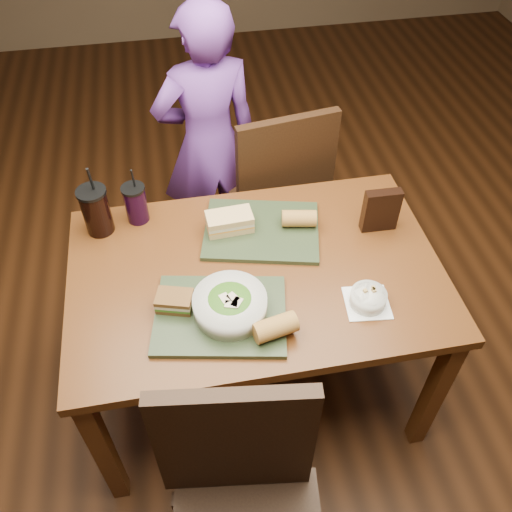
{
  "coord_description": "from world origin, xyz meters",
  "views": [
    {
      "loc": [
        -0.23,
        -1.24,
        2.16
      ],
      "look_at": [
        0.0,
        0.0,
        0.82
      ],
      "focal_mm": 38.0,
      "sensor_mm": 36.0,
      "label": 1
    }
  ],
  "objects_px": {
    "tray_near": "(220,315)",
    "baguette_far": "(299,218)",
    "tray_far": "(262,230)",
    "soup_bowl": "(368,298)",
    "dining_table": "(256,286)",
    "salad_bowl": "(230,304)",
    "baguette_near": "(275,327)",
    "cup_cola": "(96,210)",
    "chair_far": "(280,190)",
    "chair_near": "(243,506)",
    "sandwich_near": "(175,301)",
    "cup_berry": "(136,203)",
    "diner": "(208,143)",
    "chip_bag": "(381,210)",
    "sandwich_far": "(230,222)"
  },
  "relations": [
    {
      "from": "sandwich_near",
      "to": "chip_bag",
      "type": "height_order",
      "value": "chip_bag"
    },
    {
      "from": "soup_bowl",
      "to": "chip_bag",
      "type": "bearing_deg",
      "value": 65.79
    },
    {
      "from": "tray_far",
      "to": "soup_bowl",
      "type": "height_order",
      "value": "soup_bowl"
    },
    {
      "from": "chair_near",
      "to": "baguette_near",
      "type": "bearing_deg",
      "value": 67.25
    },
    {
      "from": "dining_table",
      "to": "diner",
      "type": "distance_m",
      "value": 0.89
    },
    {
      "from": "tray_far",
      "to": "baguette_near",
      "type": "distance_m",
      "value": 0.47
    },
    {
      "from": "chip_bag",
      "to": "cup_berry",
      "type": "bearing_deg",
      "value": 168.04
    },
    {
      "from": "chair_far",
      "to": "tray_near",
      "type": "height_order",
      "value": "chair_far"
    },
    {
      "from": "tray_near",
      "to": "baguette_near",
      "type": "distance_m",
      "value": 0.2
    },
    {
      "from": "soup_bowl",
      "to": "salad_bowl",
      "type": "bearing_deg",
      "value": 175.65
    },
    {
      "from": "diner",
      "to": "baguette_near",
      "type": "bearing_deg",
      "value": 83.39
    },
    {
      "from": "soup_bowl",
      "to": "cup_cola",
      "type": "relative_size",
      "value": 0.55
    },
    {
      "from": "tray_far",
      "to": "chip_bag",
      "type": "bearing_deg",
      "value": -7.21
    },
    {
      "from": "cup_berry",
      "to": "chip_bag",
      "type": "height_order",
      "value": "cup_berry"
    },
    {
      "from": "baguette_near",
      "to": "cup_cola",
      "type": "bearing_deg",
      "value": 132.28
    },
    {
      "from": "tray_near",
      "to": "cup_berry",
      "type": "xyz_separation_m",
      "value": [
        -0.24,
        0.52,
        0.07
      ]
    },
    {
      "from": "diner",
      "to": "tray_near",
      "type": "relative_size",
      "value": 3.22
    },
    {
      "from": "chair_far",
      "to": "tray_far",
      "type": "relative_size",
      "value": 2.38
    },
    {
      "from": "dining_table",
      "to": "baguette_far",
      "type": "height_order",
      "value": "baguette_far"
    },
    {
      "from": "sandwich_far",
      "to": "cup_cola",
      "type": "xyz_separation_m",
      "value": [
        -0.47,
        0.1,
        0.04
      ]
    },
    {
      "from": "tray_far",
      "to": "soup_bowl",
      "type": "xyz_separation_m",
      "value": [
        0.28,
        -0.39,
        0.02
      ]
    },
    {
      "from": "soup_bowl",
      "to": "sandwich_near",
      "type": "relative_size",
      "value": 1.2
    },
    {
      "from": "tray_far",
      "to": "baguette_far",
      "type": "height_order",
      "value": "baguette_far"
    },
    {
      "from": "chair_far",
      "to": "cup_berry",
      "type": "distance_m",
      "value": 0.74
    },
    {
      "from": "sandwich_far",
      "to": "cup_cola",
      "type": "distance_m",
      "value": 0.48
    },
    {
      "from": "salad_bowl",
      "to": "sandwich_far",
      "type": "relative_size",
      "value": 1.37
    },
    {
      "from": "tray_far",
      "to": "chip_bag",
      "type": "distance_m",
      "value": 0.44
    },
    {
      "from": "sandwich_far",
      "to": "baguette_far",
      "type": "height_order",
      "value": "sandwich_far"
    },
    {
      "from": "dining_table",
      "to": "chair_far",
      "type": "distance_m",
      "value": 0.68
    },
    {
      "from": "sandwich_near",
      "to": "baguette_far",
      "type": "height_order",
      "value": "baguette_far"
    },
    {
      "from": "baguette_near",
      "to": "baguette_far",
      "type": "bearing_deg",
      "value": 68.06
    },
    {
      "from": "sandwich_far",
      "to": "chip_bag",
      "type": "bearing_deg",
      "value": -8.16
    },
    {
      "from": "chair_far",
      "to": "tray_near",
      "type": "relative_size",
      "value": 2.38
    },
    {
      "from": "sandwich_near",
      "to": "soup_bowl",
      "type": "bearing_deg",
      "value": -8.07
    },
    {
      "from": "chair_near",
      "to": "tray_near",
      "type": "xyz_separation_m",
      "value": [
        0.02,
        0.53,
        0.2
      ]
    },
    {
      "from": "baguette_near",
      "to": "cup_cola",
      "type": "xyz_separation_m",
      "value": [
        -0.54,
        0.59,
        0.04
      ]
    },
    {
      "from": "sandwich_near",
      "to": "sandwich_far",
      "type": "relative_size",
      "value": 0.77
    },
    {
      "from": "dining_table",
      "to": "baguette_far",
      "type": "relative_size",
      "value": 10.33
    },
    {
      "from": "salad_bowl",
      "to": "baguette_near",
      "type": "height_order",
      "value": "salad_bowl"
    },
    {
      "from": "sandwich_near",
      "to": "chair_far",
      "type": "bearing_deg",
      "value": 55.72
    },
    {
      "from": "chair_near",
      "to": "dining_table",
      "type": "bearing_deg",
      "value": 76.57
    },
    {
      "from": "sandwich_near",
      "to": "baguette_far",
      "type": "bearing_deg",
      "value": 32.01
    },
    {
      "from": "diner",
      "to": "soup_bowl",
      "type": "xyz_separation_m",
      "value": [
        0.4,
        -1.1,
        0.1
      ]
    },
    {
      "from": "sandwich_near",
      "to": "sandwich_far",
      "type": "height_order",
      "value": "sandwich_far"
    },
    {
      "from": "chair_near",
      "to": "baguette_near",
      "type": "xyz_separation_m",
      "value": [
        0.18,
        0.42,
        0.24
      ]
    },
    {
      "from": "dining_table",
      "to": "salad_bowl",
      "type": "bearing_deg",
      "value": -123.16
    },
    {
      "from": "diner",
      "to": "soup_bowl",
      "type": "relative_size",
      "value": 8.48
    },
    {
      "from": "cup_cola",
      "to": "soup_bowl",
      "type": "bearing_deg",
      "value": -30.86
    },
    {
      "from": "tray_near",
      "to": "baguette_far",
      "type": "xyz_separation_m",
      "value": [
        0.34,
        0.36,
        0.04
      ]
    },
    {
      "from": "diner",
      "to": "tray_far",
      "type": "xyz_separation_m",
      "value": [
        0.12,
        -0.7,
        0.08
      ]
    }
  ]
}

